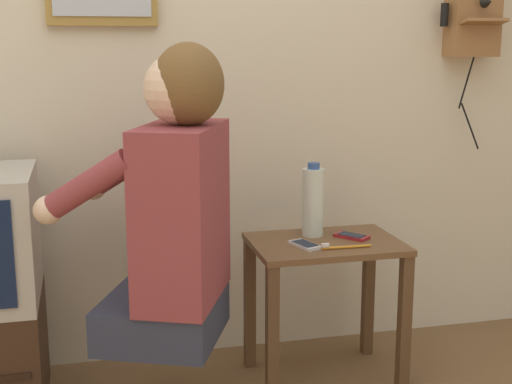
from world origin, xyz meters
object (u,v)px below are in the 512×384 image
cell_phone_spare (352,236)px  toothbrush (343,247)px  cell_phone_held (305,245)px  water_bottle (313,201)px  wall_phone_antique (473,10)px  person (175,205)px

cell_phone_spare → toothbrush: (-0.08, -0.12, 0.00)m
cell_phone_held → water_bottle: bearing=42.9°
cell_phone_held → wall_phone_antique: bearing=4.4°
wall_phone_antique → person: bearing=-159.8°
cell_phone_spare → water_bottle: size_ratio=0.49×
wall_phone_antique → cell_phone_held: wall_phone_antique is taller
cell_phone_held → cell_phone_spare: 0.21m
person → toothbrush: size_ratio=5.24×
water_bottle → toothbrush: bearing=-75.8°
person → water_bottle: (0.54, 0.26, -0.08)m
person → toothbrush: 0.63m
water_bottle → cell_phone_spare: bearing=-27.4°
person → wall_phone_antique: 1.49m
cell_phone_spare → toothbrush: toothbrush is taller
person → cell_phone_held: bearing=-51.7°
cell_phone_held → cell_phone_spare: (0.20, 0.07, 0.00)m
person → toothbrush: person is taller
cell_phone_spare → wall_phone_antique: bearing=-13.9°
wall_phone_antique → cell_phone_held: (-0.80, -0.34, -0.82)m
water_bottle → toothbrush: size_ratio=1.51×
wall_phone_antique → cell_phone_spare: wall_phone_antique is taller
person → cell_phone_held: (0.47, 0.13, -0.20)m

